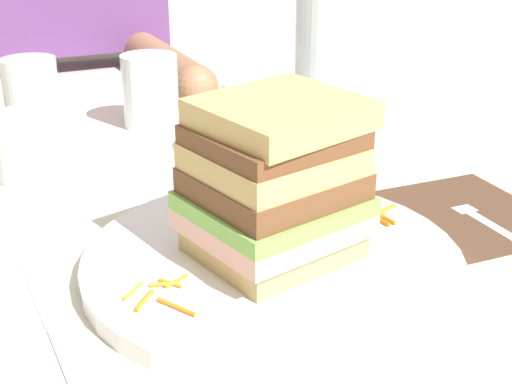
{
  "coord_description": "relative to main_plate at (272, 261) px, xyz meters",
  "views": [
    {
      "loc": [
        -0.22,
        -0.43,
        0.28
      ],
      "look_at": [
        -0.01,
        0.03,
        0.06
      ],
      "focal_mm": 48.94,
      "sensor_mm": 36.0,
      "label": 1
    }
  ],
  "objects": [
    {
      "name": "carrot_shred_2",
      "position": [
        -0.11,
        -0.03,
        0.01
      ],
      "size": [
        0.02,
        0.02,
        0.0
      ],
      "primitive_type": "cylinder",
      "rotation": [
        0.0,
        1.57,
        0.85
      ],
      "color": "orange",
      "rests_on": "main_plate"
    },
    {
      "name": "juice_glass",
      "position": [
        0.09,
        0.22,
        0.03
      ],
      "size": [
        0.08,
        0.08,
        0.09
      ],
      "color": "white",
      "rests_on": "ground_plane"
    },
    {
      "name": "carrot_shred_5",
      "position": [
        -0.12,
        -0.01,
        0.01
      ],
      "size": [
        0.02,
        0.02,
        0.0
      ],
      "primitive_type": "cylinder",
      "rotation": [
        0.0,
        1.57,
        3.87
      ],
      "color": "orange",
      "rests_on": "main_plate"
    },
    {
      "name": "carrot_shred_8",
      "position": [
        0.12,
        0.03,
        0.01
      ],
      "size": [
        0.01,
        0.02,
        0.0
      ],
      "primitive_type": "cylinder",
      "rotation": [
        0.0,
        1.57,
        4.6
      ],
      "color": "orange",
      "rests_on": "main_plate"
    },
    {
      "name": "empty_tumbler_0",
      "position": [
        -0.15,
        0.28,
        0.03
      ],
      "size": [
        0.06,
        0.06,
        0.07
      ],
      "primitive_type": "cylinder",
      "color": "silver",
      "rests_on": "ground_plane"
    },
    {
      "name": "carrot_shred_4",
      "position": [
        -0.09,
        -0.05,
        0.01
      ],
      "size": [
        0.02,
        0.03,
        0.0
      ],
      "primitive_type": "cylinder",
      "rotation": [
        0.0,
        1.57,
        2.09
      ],
      "color": "orange",
      "rests_on": "main_plate"
    },
    {
      "name": "carrot_shred_1",
      "position": [
        -0.09,
        -0.01,
        0.01
      ],
      "size": [
        0.02,
        0.01,
        0.0
      ],
      "primitive_type": "cylinder",
      "rotation": [
        0.0,
        1.57,
        5.96
      ],
      "color": "orange",
      "rests_on": "main_plate"
    },
    {
      "name": "carrot_shred_0",
      "position": [
        -0.08,
        -0.01,
        0.01
      ],
      "size": [
        0.02,
        0.01,
        0.0
      ],
      "primitive_type": "cylinder",
      "rotation": [
        0.0,
        1.57,
        3.59
      ],
      "color": "orange",
      "rests_on": "main_plate"
    },
    {
      "name": "ground_plane",
      "position": [
        0.01,
        -0.0,
        -0.01
      ],
      "size": [
        3.0,
        3.0,
        0.0
      ],
      "primitive_type": "plane",
      "color": "beige"
    },
    {
      "name": "main_plate",
      "position": [
        0.0,
        0.0,
        0.0
      ],
      "size": [
        0.3,
        0.3,
        0.02
      ],
      "primitive_type": "cylinder",
      "color": "white",
      "rests_on": "ground_plane"
    },
    {
      "name": "carrot_shred_9",
      "position": [
        0.11,
        0.02,
        0.01
      ],
      "size": [
        0.03,
        0.01,
        0.0
      ],
      "primitive_type": "cylinder",
      "rotation": [
        0.0,
        1.57,
        0.32
      ],
      "color": "orange",
      "rests_on": "main_plate"
    },
    {
      "name": "sandwich",
      "position": [
        0.0,
        0.0,
        0.07
      ],
      "size": [
        0.14,
        0.13,
        0.13
      ],
      "color": "tan",
      "rests_on": "main_plate"
    },
    {
      "name": "carrot_shred_10",
      "position": [
        0.11,
        0.04,
        0.01
      ],
      "size": [
        0.01,
        0.02,
        0.0
      ],
      "primitive_type": "cylinder",
      "rotation": [
        0.0,
        1.57,
        1.19
      ],
      "color": "orange",
      "rests_on": "main_plate"
    },
    {
      "name": "knife",
      "position": [
        -0.17,
        -0.01,
        -0.01
      ],
      "size": [
        0.02,
        0.2,
        0.0
      ],
      "color": "silver",
      "rests_on": "ground_plane"
    },
    {
      "name": "empty_tumbler_2",
      "position": [
        0.02,
        0.4,
        0.04
      ],
      "size": [
        0.07,
        0.07,
        0.09
      ],
      "primitive_type": "cylinder",
      "color": "silver",
      "rests_on": "ground_plane"
    },
    {
      "name": "napkin_dark",
      "position": [
        0.21,
        0.02,
        -0.01
      ],
      "size": [
        0.13,
        0.16,
        0.0
      ],
      "primitive_type": "cube",
      "rotation": [
        0.0,
        0.0,
        -0.04
      ],
      "color": "#4C3323",
      "rests_on": "ground_plane"
    },
    {
      "name": "carrot_shred_14",
      "position": [
        0.08,
        0.03,
        0.01
      ],
      "size": [
        0.03,
        0.01,
        0.0
      ],
      "primitive_type": "cylinder",
      "rotation": [
        0.0,
        1.57,
        3.51
      ],
      "color": "orange",
      "rests_on": "main_plate"
    },
    {
      "name": "carrot_shred_3",
      "position": [
        -0.09,
        -0.01,
        0.01
      ],
      "size": [
        0.01,
        0.02,
        0.0
      ],
      "primitive_type": "cylinder",
      "rotation": [
        0.0,
        1.57,
        5.32
      ],
      "color": "orange",
      "rests_on": "main_plate"
    },
    {
      "name": "carrot_shred_6",
      "position": [
        0.09,
        0.03,
        0.01
      ],
      "size": [
        0.02,
        0.01,
        0.0
      ],
      "primitive_type": "cylinder",
      "rotation": [
        0.0,
        1.57,
        5.69
      ],
      "color": "orange",
      "rests_on": "main_plate"
    },
    {
      "name": "fork",
      "position": [
        0.21,
        -0.01,
        -0.0
      ],
      "size": [
        0.02,
        0.17,
        0.0
      ],
      "color": "silver",
      "rests_on": "napkin_dark"
    },
    {
      "name": "empty_tumbler_1",
      "position": [
        -0.12,
        0.4,
        0.04
      ],
      "size": [
        0.06,
        0.06,
        0.1
      ],
      "primitive_type": "cylinder",
      "color": "silver",
      "rests_on": "ground_plane"
    },
    {
      "name": "carrot_shred_13",
      "position": [
        0.12,
        0.01,
        0.01
      ],
      "size": [
        0.01,
        0.02,
        0.0
      ],
      "primitive_type": "cylinder",
      "rotation": [
        0.0,
        1.57,
        1.67
      ],
      "color": "orange",
      "rests_on": "main_plate"
    },
    {
      "name": "carrot_shred_7",
      "position": [
        0.12,
        0.03,
        0.01
      ],
      "size": [
        0.03,
        0.01,
        0.0
      ],
      "primitive_type": "cylinder",
      "rotation": [
        0.0,
        1.57,
        0.25
      ],
      "color": "orange",
      "rests_on": "main_plate"
    },
    {
      "name": "carrot_shred_11",
      "position": [
        0.11,
        0.01,
        0.01
      ],
      "size": [
        0.01,
        0.02,
        0.0
      ],
      "primitive_type": "cylinder",
      "rotation": [
        0.0,
        1.57,
        1.72
      ],
      "color": "orange",
      "rests_on": "main_plate"
    },
    {
      "name": "water_bottle",
      "position": [
        0.22,
        0.31,
        0.1
      ],
      "size": [
        0.07,
        0.07,
        0.24
      ],
      "color": "silver",
      "rests_on": "ground_plane"
    },
    {
      "name": "carrot_shred_12",
      "position": [
        0.09,
        0.03,
        0.01
      ],
      "size": [
        0.02,
        0.01,
        0.0
      ],
      "primitive_type": "cylinder",
      "rotation": [
        0.0,
        1.57,
        5.81
      ],
      "color": "orange",
      "rests_on": "main_plate"
    }
  ]
}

